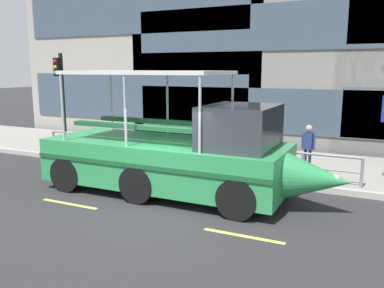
{
  "coord_description": "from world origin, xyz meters",
  "views": [
    {
      "loc": [
        4.86,
        -8.54,
        3.5
      ],
      "look_at": [
        -0.19,
        2.06,
        1.3
      ],
      "focal_mm": 37.47,
      "sensor_mm": 36.0,
      "label": 1
    }
  ],
  "objects_px": {
    "traffic_light_pole": "(61,92)",
    "pedestrian_mid_left": "(208,136)",
    "pedestrian_near_bow": "(308,144)",
    "duck_tour_boat": "(180,156)"
  },
  "relations": [
    {
      "from": "traffic_light_pole",
      "to": "duck_tour_boat",
      "type": "relative_size",
      "value": 0.46
    },
    {
      "from": "traffic_light_pole",
      "to": "pedestrian_mid_left",
      "type": "bearing_deg",
      "value": 7.94
    },
    {
      "from": "traffic_light_pole",
      "to": "duck_tour_boat",
      "type": "bearing_deg",
      "value": -21.49
    },
    {
      "from": "duck_tour_boat",
      "to": "pedestrian_near_bow",
      "type": "height_order",
      "value": "duck_tour_boat"
    },
    {
      "from": "duck_tour_boat",
      "to": "pedestrian_near_bow",
      "type": "bearing_deg",
      "value": 47.88
    },
    {
      "from": "pedestrian_near_bow",
      "to": "pedestrian_mid_left",
      "type": "relative_size",
      "value": 1.04
    },
    {
      "from": "duck_tour_boat",
      "to": "pedestrian_near_bow",
      "type": "distance_m",
      "value": 4.39
    },
    {
      "from": "duck_tour_boat",
      "to": "pedestrian_mid_left",
      "type": "relative_size",
      "value": 5.73
    },
    {
      "from": "traffic_light_pole",
      "to": "pedestrian_mid_left",
      "type": "relative_size",
      "value": 2.61
    },
    {
      "from": "pedestrian_near_bow",
      "to": "traffic_light_pole",
      "type": "bearing_deg",
      "value": -176.42
    }
  ]
}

